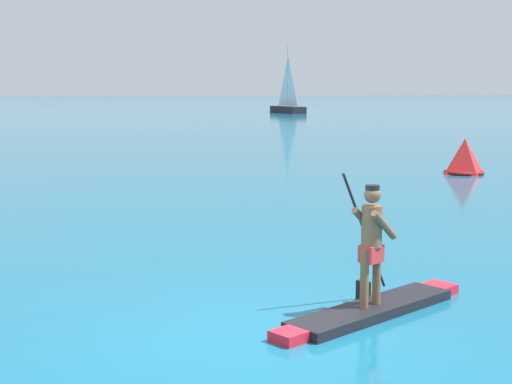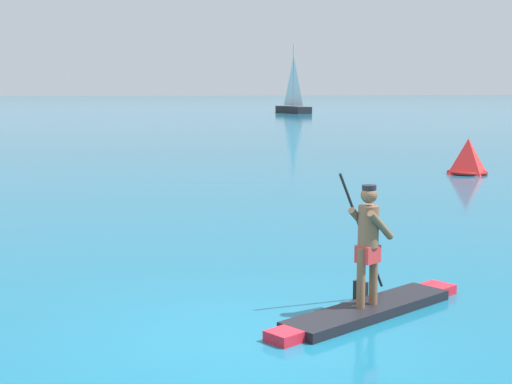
{
  "view_description": "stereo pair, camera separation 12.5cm",
  "coord_description": "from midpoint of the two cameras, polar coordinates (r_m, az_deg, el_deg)",
  "views": [
    {
      "loc": [
        -1.55,
        -8.21,
        2.89
      ],
      "look_at": [
        1.13,
        5.73,
        0.89
      ],
      "focal_mm": 52.75,
      "sensor_mm": 36.0,
      "label": 1
    },
    {
      "loc": [
        -1.42,
        -8.24,
        2.89
      ],
      "look_at": [
        1.13,
        5.73,
        0.89
      ],
      "focal_mm": 52.75,
      "sensor_mm": 36.0,
      "label": 2
    }
  ],
  "objects": [
    {
      "name": "race_marker_buoy",
      "position": [
        25.84,
        15.39,
        2.49
      ],
      "size": [
        1.32,
        1.32,
        1.18
      ],
      "color": "red",
      "rests_on": "ground"
    },
    {
      "name": "paddleboarder_mid_center",
      "position": [
        9.74,
        8.45,
        -7.34
      ],
      "size": [
        3.06,
        2.11,
        1.82
      ],
      "rotation": [
        0.0,
        0.0,
        0.56
      ],
      "color": "black",
      "rests_on": "ground"
    },
    {
      "name": "sailboat_right_horizon",
      "position": [
        81.51,
        2.38,
        6.59
      ],
      "size": [
        2.82,
        6.0,
        7.34
      ],
      "rotation": [
        0.0,
        0.0,
        4.93
      ],
      "color": "black",
      "rests_on": "ground"
    },
    {
      "name": "ground",
      "position": [
        8.84,
        -0.62,
        -11.05
      ],
      "size": [
        440.0,
        440.0,
        0.0
      ],
      "primitive_type": "plane",
      "color": "#145B7A"
    }
  ]
}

